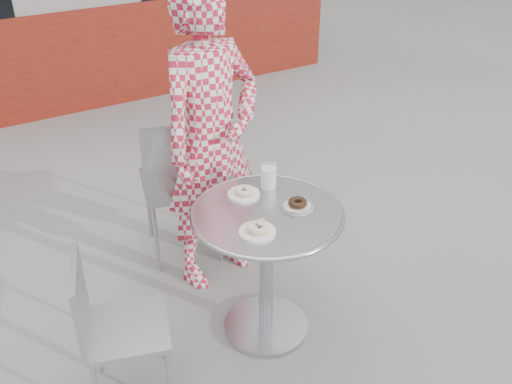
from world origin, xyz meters
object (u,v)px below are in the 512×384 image
bistro_table (267,243)px  seated_person (212,141)px  plate_near (258,229)px  milk_cup (269,177)px  plate_far (244,192)px  chair_far (183,210)px  plate_checker (297,205)px  chair_left (128,354)px

bistro_table → seated_person: 0.69m
plate_near → milk_cup: size_ratio=1.25×
seated_person → plate_far: (-0.04, -0.42, -0.11)m
plate_far → chair_far: bearing=93.9°
plate_checker → chair_left: bearing=178.6°
chair_far → plate_near: 1.14m
chair_far → seated_person: 0.67m
milk_cup → plate_checker: bearing=-85.2°
plate_far → milk_cup: size_ratio=1.21×
chair_left → seated_person: size_ratio=0.44×
plate_near → seated_person: bearing=78.7°
bistro_table → plate_far: (-0.02, 0.20, 0.20)m
chair_left → seated_person: seated_person is taller
plate_far → plate_checker: bearing=-54.7°
plate_near → plate_checker: size_ratio=1.04×
chair_far → seated_person: (0.08, -0.29, 0.59)m
bistro_table → chair_left: 0.85m
chair_left → plate_far: plate_far is taller
seated_person → milk_cup: size_ratio=13.06×
bistro_table → plate_near: (-0.13, -0.13, 0.21)m
seated_person → plate_near: bearing=-114.9°
plate_far → chair_left: bearing=-164.2°
bistro_table → seated_person: seated_person is taller
chair_far → plate_checker: 1.08m
bistro_table → plate_checker: (0.15, -0.04, 0.20)m
milk_cup → chair_left: bearing=-166.7°
bistro_table → plate_far: 0.28m
seated_person → plate_far: seated_person is taller
chair_left → plate_checker: size_ratio=4.79×
chair_left → chair_far: bearing=-20.2°
bistro_table → plate_near: plate_near is taller
chair_far → seated_person: seated_person is taller
plate_far → milk_cup: 0.16m
chair_far → plate_far: (0.05, -0.70, 0.48)m
chair_far → plate_far: bearing=109.2°
bistro_table → plate_near: size_ratio=4.50×
plate_far → milk_cup: milk_cup is taller
chair_far → plate_far: chair_far is taller
milk_cup → bistro_table: bearing=-123.5°
plate_checker → plate_near: bearing=-163.4°
chair_left → plate_checker: plate_checker is taller
milk_cup → seated_person: bearing=105.2°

